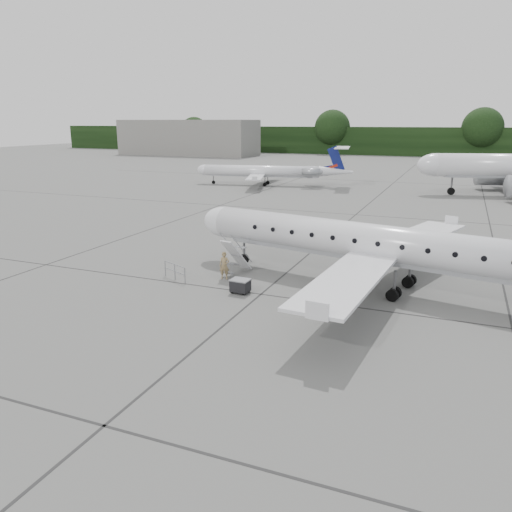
% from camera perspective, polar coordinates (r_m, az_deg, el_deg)
% --- Properties ---
extents(ground, '(320.00, 320.00, 0.00)m').
position_cam_1_polar(ground, '(23.88, 7.91, -8.81)').
color(ground, slate).
rests_on(ground, ground).
extents(treeline, '(260.00, 4.00, 8.00)m').
position_cam_1_polar(treeline, '(151.42, 20.78, 12.08)').
color(treeline, black).
rests_on(treeline, ground).
extents(terminal_building, '(40.00, 14.00, 10.00)m').
position_cam_1_polar(terminal_building, '(151.31, -7.74, 13.27)').
color(terminal_building, slate).
rests_on(terminal_building, ground).
extents(main_regional_jet, '(33.69, 27.14, 7.69)m').
position_cam_1_polar(main_regional_jet, '(29.54, 14.85, 3.33)').
color(main_regional_jet, silver).
rests_on(main_regional_jet, ground).
extents(airstair, '(1.29, 2.43, 2.41)m').
position_cam_1_polar(airstair, '(32.28, -2.25, -0.00)').
color(airstair, silver).
rests_on(airstair, ground).
extents(passenger, '(0.72, 0.55, 1.75)m').
position_cam_1_polar(passenger, '(31.37, -3.64, -1.10)').
color(passenger, olive).
rests_on(passenger, ground).
extents(safety_railing, '(2.02, 1.01, 1.00)m').
position_cam_1_polar(safety_railing, '(31.68, -9.26, -1.81)').
color(safety_railing, gray).
rests_on(safety_railing, ground).
extents(baggage_cart, '(1.06, 0.88, 0.89)m').
position_cam_1_polar(baggage_cart, '(28.90, -1.81, -3.41)').
color(baggage_cart, black).
rests_on(baggage_cart, ground).
extents(bg_regional_left, '(25.52, 20.29, 6.03)m').
position_cam_1_polar(bg_regional_left, '(78.17, 0.58, 10.30)').
color(bg_regional_left, silver).
rests_on(bg_regional_left, ground).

